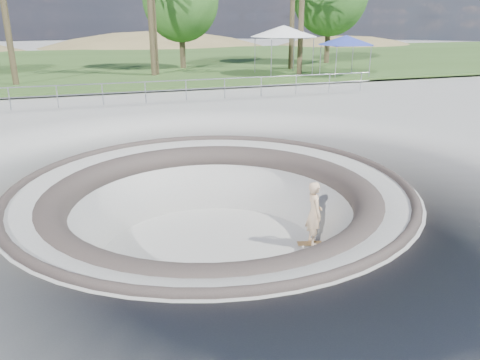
{
  "coord_description": "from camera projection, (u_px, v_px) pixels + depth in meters",
  "views": [
    {
      "loc": [
        -2.96,
        -10.98,
        4.13
      ],
      "look_at": [
        0.92,
        0.46,
        -0.1
      ],
      "focal_mm": 35.0,
      "sensor_mm": 36.0,
      "label": 1
    }
  ],
  "objects": [
    {
      "name": "distant_hills",
      "position": [
        131.0,
        99.0,
        66.64
      ],
      "size": [
        103.2,
        45.0,
        28.6
      ],
      "color": "olive",
      "rests_on": "ground"
    },
    {
      "name": "grass_strip",
      "position": [
        112.0,
        62.0,
        42.39
      ],
      "size": [
        180.0,
        36.0,
        0.12
      ],
      "color": "#335120",
      "rests_on": "ground"
    },
    {
      "name": "canopy_blue",
      "position": [
        346.0,
        40.0,
        31.68
      ],
      "size": [
        5.27,
        5.27,
        2.67
      ],
      "color": "#919399",
      "rests_on": "ground"
    },
    {
      "name": "canopy_white",
      "position": [
        284.0,
        31.0,
        32.35
      ],
      "size": [
        6.55,
        6.55,
        3.31
      ],
      "color": "#919399",
      "rests_on": "ground"
    },
    {
      "name": "ground",
      "position": [
        212.0,
        186.0,
        12.07
      ],
      "size": [
        180.0,
        180.0,
        0.0
      ],
      "primitive_type": "plane",
      "color": "#AEADA8",
      "rests_on": "ground"
    },
    {
      "name": "skateboard",
      "position": [
        312.0,
        243.0,
        12.99
      ],
      "size": [
        0.87,
        0.46,
        0.09
      ],
      "color": "olive",
      "rests_on": "ground"
    },
    {
      "name": "skate_bowl",
      "position": [
        213.0,
        249.0,
        12.68
      ],
      "size": [
        14.0,
        14.0,
        4.1
      ],
      "color": "#AEADA8",
      "rests_on": "ground"
    },
    {
      "name": "skater",
      "position": [
        314.0,
        213.0,
        12.69
      ],
      "size": [
        0.52,
        0.71,
        1.8
      ],
      "primitive_type": "imported",
      "rotation": [
        0.0,
        0.0,
        1.43
      ],
      "color": "beige",
      "rests_on": "skateboard"
    },
    {
      "name": "safety_railing",
      "position": [
        145.0,
        92.0,
        22.57
      ],
      "size": [
        25.0,
        0.06,
        1.03
      ],
      "color": "#919399",
      "rests_on": "ground"
    }
  ]
}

